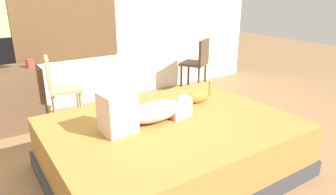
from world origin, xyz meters
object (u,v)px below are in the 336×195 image
desk (1,100)px  cup (30,63)px  chair_spare (198,61)px  person_lying (146,111)px  bed (171,147)px  chair_by_desk (59,86)px  cat (197,97)px

desk → cup: cup is taller
cup → chair_spare: chair_spare is taller
person_lying → cup: size_ratio=9.66×
bed → person_lying: person_lying is taller
chair_spare → chair_by_desk: bearing=-176.8°
person_lying → desk: (-0.97, 1.75, -0.24)m
bed → desk: (-1.17, 1.85, 0.13)m
bed → cat: (0.49, 0.25, 0.32)m
cat → chair_by_desk: size_ratio=0.42×
cup → chair_spare: 2.53m
bed → person_lying: 0.42m
person_lying → desk: size_ratio=1.05×
desk → cup: (0.35, -0.11, 0.42)m
bed → cat: size_ratio=6.05×
cup → desk: bearing=163.1°
person_lying → cat: bearing=12.7°
desk → person_lying: bearing=-61.0°
desk → chair_by_desk: chair_by_desk is taller
cup → chair_by_desk: 0.41m
bed → desk: bearing=122.3°
cup → chair_by_desk: (0.26, -0.13, -0.28)m
person_lying → chair_spare: bearing=40.9°
bed → chair_spare: (1.70, 1.73, 0.26)m
person_lying → chair_spare: size_ratio=1.10×
person_lying → cat: (0.69, 0.15, -0.05)m
chair_by_desk → chair_spare: same height
desk → cup: 0.56m
person_lying → chair_by_desk: 1.56m
desk → cat: bearing=-44.0°
cat → cup: cup is taller
cat → chair_spare: size_ratio=0.42×
cat → cup: (-1.31, 1.49, 0.23)m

